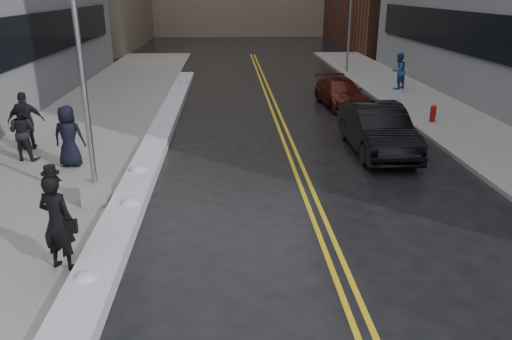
{
  "coord_description": "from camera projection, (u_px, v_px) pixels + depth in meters",
  "views": [
    {
      "loc": [
        0.24,
        -10.42,
        5.54
      ],
      "look_at": [
        0.9,
        1.2,
        1.3
      ],
      "focal_mm": 35.0,
      "sensor_mm": 36.0,
      "label": 1
    }
  ],
  "objects": [
    {
      "name": "sidewalk_west",
      "position": [
        84.0,
        128.0,
        20.71
      ],
      "size": [
        5.5,
        50.0,
        0.15
      ],
      "primitive_type": "cube",
      "color": "gray",
      "rests_on": "ground"
    },
    {
      "name": "lane_line_right",
      "position": [
        285.0,
        127.0,
        21.18
      ],
      "size": [
        0.12,
        50.0,
        0.01
      ],
      "primitive_type": "cube",
      "color": "gold",
      "rests_on": "ground"
    },
    {
      "name": "pedestrian_fedora",
      "position": [
        57.0,
        222.0,
        9.91
      ],
      "size": [
        0.87,
        0.71,
        2.05
      ],
      "primitive_type": "imported",
      "rotation": [
        0.0,
        0.0,
        2.8
      ],
      "color": "black",
      "rests_on": "sidewalk_west"
    },
    {
      "name": "pedestrian_c",
      "position": [
        69.0,
        136.0,
        15.79
      ],
      "size": [
        1.02,
        0.72,
        1.98
      ],
      "primitive_type": "imported",
      "rotation": [
        0.0,
        0.0,
        3.05
      ],
      "color": "black",
      "rests_on": "sidewalk_west"
    },
    {
      "name": "sidewalk_east",
      "position": [
        454.0,
        123.0,
        21.55
      ],
      "size": [
        4.0,
        50.0,
        0.15
      ],
      "primitive_type": "cube",
      "color": "gray",
      "rests_on": "ground"
    },
    {
      "name": "pedestrian_east",
      "position": [
        398.0,
        71.0,
        28.15
      ],
      "size": [
        1.24,
        1.19,
        2.02
      ],
      "primitive_type": "imported",
      "rotation": [
        0.0,
        0.0,
        3.76
      ],
      "color": "navy",
      "rests_on": "sidewalk_east"
    },
    {
      "name": "traffic_signal",
      "position": [
        350.0,
        22.0,
        33.46
      ],
      "size": [
        0.16,
        0.2,
        6.0
      ],
      "color": "gray",
      "rests_on": "sidewalk_east"
    },
    {
      "name": "lamppost",
      "position": [
        87.0,
        116.0,
        12.49
      ],
      "size": [
        0.65,
        0.65,
        7.62
      ],
      "color": "gray",
      "rests_on": "sidewalk_west"
    },
    {
      "name": "lane_line_left",
      "position": [
        278.0,
        127.0,
        21.16
      ],
      "size": [
        0.12,
        50.0,
        0.01
      ],
      "primitive_type": "cube",
      "color": "gold",
      "rests_on": "ground"
    },
    {
      "name": "car_black",
      "position": [
        377.0,
        129.0,
        17.73
      ],
      "size": [
        1.8,
        5.14,
        1.69
      ],
      "primitive_type": "imported",
      "rotation": [
        0.0,
        0.0,
        -0.0
      ],
      "color": "black",
      "rests_on": "ground"
    },
    {
      "name": "ground",
      "position": [
        221.0,
        240.0,
        11.66
      ],
      "size": [
        160.0,
        160.0,
        0.0
      ],
      "primitive_type": "plane",
      "color": "black",
      "rests_on": "ground"
    },
    {
      "name": "pedestrian_d",
      "position": [
        26.0,
        121.0,
        17.46
      ],
      "size": [
        1.28,
        0.73,
        2.05
      ],
      "primitive_type": "imported",
      "rotation": [
        0.0,
        0.0,
        3.34
      ],
      "color": "black",
      "rests_on": "sidewalk_west"
    },
    {
      "name": "car_maroon",
      "position": [
        341.0,
        93.0,
        24.78
      ],
      "size": [
        2.21,
        4.68,
        1.32
      ],
      "primitive_type": "imported",
      "rotation": [
        0.0,
        0.0,
        0.08
      ],
      "color": "#430F0A",
      "rests_on": "ground"
    },
    {
      "name": "pedestrian_b",
      "position": [
        23.0,
        132.0,
        16.38
      ],
      "size": [
        1.06,
        0.91,
        1.91
      ],
      "primitive_type": "imported",
      "rotation": [
        0.0,
        0.0,
        2.93
      ],
      "color": "black",
      "rests_on": "sidewalk_west"
    },
    {
      "name": "snow_ridge",
      "position": [
        158.0,
        139.0,
        18.97
      ],
      "size": [
        0.9,
        30.0,
        0.34
      ],
      "primitive_type": "cube",
      "color": "silver",
      "rests_on": "ground"
    },
    {
      "name": "fire_hydrant",
      "position": [
        433.0,
        113.0,
        21.33
      ],
      "size": [
        0.26,
        0.26,
        0.73
      ],
      "color": "maroon",
      "rests_on": "sidewalk_east"
    }
  ]
}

